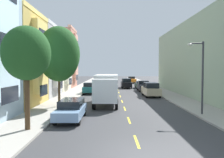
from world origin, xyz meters
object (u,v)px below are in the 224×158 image
(parked_pickup_teal, at_px, (91,88))
(parked_wagon_sky, at_px, (71,109))
(parked_suv_champagne, at_px, (151,89))
(moving_black_sedan, at_px, (126,83))
(delivery_box_truck, at_px, (106,88))
(street_tree_nearest, at_px, (26,54))
(street_tree_second, at_px, (59,54))
(parked_pickup_orange, at_px, (132,80))
(parked_suv_silver, at_px, (99,81))
(street_lamp, at_px, (201,71))
(parked_pickup_charcoal, at_px, (144,86))
(parked_sedan_forest, at_px, (140,85))

(parked_pickup_teal, bearing_deg, parked_wagon_sky, -89.57)
(parked_suv_champagne, relative_size, moving_black_sedan, 1.01)
(moving_black_sedan, bearing_deg, delivery_box_truck, -99.56)
(street_tree_nearest, relative_size, parked_pickup_teal, 1.17)
(street_tree_second, bearing_deg, parked_suv_champagne, 40.57)
(parked_suv_champagne, relative_size, parked_pickup_orange, 0.91)
(street_tree_second, xyz_separation_m, parked_pickup_teal, (1.94, 13.13, -4.43))
(parked_suv_silver, distance_m, moving_black_sedan, 11.75)
(street_lamp, distance_m, parked_suv_silver, 38.77)
(street_tree_second, xyz_separation_m, parked_wagon_sky, (2.08, -5.38, -4.45))
(parked_pickup_charcoal, distance_m, parked_wagon_sky, 24.09)
(parked_pickup_charcoal, height_order, moving_black_sedan, moving_black_sedan)
(street_lamp, xyz_separation_m, delivery_box_truck, (-7.72, 5.89, -1.77))
(parked_suv_silver, bearing_deg, delivery_box_truck, -85.55)
(parked_pickup_orange, bearing_deg, parked_pickup_charcoal, -90.15)
(street_lamp, relative_size, parked_suv_champagne, 1.22)
(moving_black_sedan, bearing_deg, parked_pickup_charcoal, -67.23)
(parked_sedan_forest, xyz_separation_m, parked_pickup_teal, (-8.95, -9.41, 0.08))
(parked_pickup_teal, height_order, parked_pickup_orange, same)
(street_tree_nearest, xyz_separation_m, parked_pickup_orange, (10.88, 48.71, -3.89))
(parked_wagon_sky, bearing_deg, parked_suv_silver, 89.89)
(parked_pickup_teal, distance_m, parked_pickup_orange, 28.35)
(street_lamp, bearing_deg, parked_suv_silver, 105.24)
(parked_suv_silver, bearing_deg, parked_wagon_sky, -90.11)
(parked_suv_silver, bearing_deg, parked_pickup_charcoal, -62.04)
(parked_pickup_orange, bearing_deg, parked_suv_silver, -142.63)
(parked_suv_champagne, bearing_deg, parked_pickup_teal, 154.97)
(parked_pickup_teal, relative_size, moving_black_sedan, 1.11)
(street_lamp, xyz_separation_m, parked_suv_silver, (-10.17, 37.32, -2.61))
(street_tree_second, distance_m, street_lamp, 13.05)
(parked_pickup_orange, relative_size, parked_pickup_charcoal, 0.99)
(street_tree_second, distance_m, parked_wagon_sky, 7.28)
(parked_suv_silver, bearing_deg, parked_suv_champagne, -70.82)
(parked_suv_silver, bearing_deg, moving_black_sedan, -59.06)
(street_tree_second, bearing_deg, parked_pickup_orange, 74.80)
(parked_suv_champagne, bearing_deg, parked_pickup_charcoal, 88.52)
(parked_suv_silver, relative_size, parked_wagon_sky, 1.03)
(street_tree_second, xyz_separation_m, delivery_box_truck, (4.60, 1.95, -3.43))
(street_tree_second, height_order, delivery_box_truck, street_tree_second)
(street_tree_second, distance_m, parked_pickup_charcoal, 20.69)
(parked_sedan_forest, relative_size, parked_suv_silver, 0.93)
(parked_sedan_forest, bearing_deg, parked_pickup_teal, -133.58)
(parked_pickup_charcoal, bearing_deg, moving_black_sedan, 112.77)
(parked_suv_champagne, distance_m, parked_suv_silver, 25.72)
(parked_suv_champagne, bearing_deg, street_tree_second, -139.43)
(street_tree_nearest, relative_size, parked_suv_silver, 1.29)
(parked_wagon_sky, bearing_deg, street_tree_second, 111.19)
(street_lamp, height_order, parked_wagon_sky, street_lamp)
(parked_suv_champagne, bearing_deg, moving_black_sedan, 99.62)
(street_lamp, height_order, moving_black_sedan, street_lamp)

